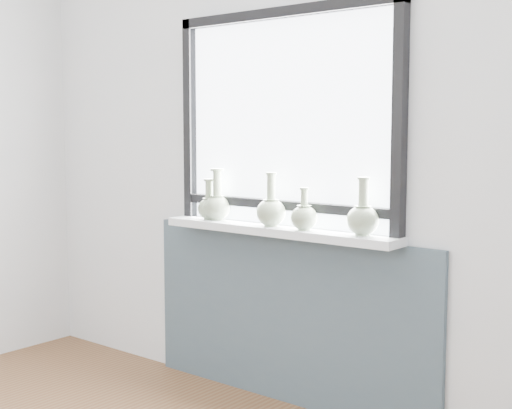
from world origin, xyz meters
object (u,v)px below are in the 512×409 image
Objects in this scene: windowsill at (277,230)px; vase_e at (363,217)px; vase_a at (209,206)px; vase_b at (217,204)px; vase_d at (304,216)px; vase_c at (271,210)px.

windowsill is 5.07× the size of vase_e.
vase_b reaches higher than vase_a.
vase_e is (0.30, 0.03, 0.02)m from vase_d.
vase_a is at bearing -179.75° from vase_e.
windowsill is at bearing -179.77° from vase_e.
vase_b reaches higher than windowsill.
vase_e is (0.92, 0.00, 0.01)m from vase_a.
vase_a reaches higher than vase_d.
vase_b reaches higher than vase_c.
windowsill is 0.49m from vase_e.
vase_c is at bearing -147.17° from windowsill.
vase_d is 0.30m from vase_e.
vase_e reaches higher than windowsill.
vase_c reaches higher than windowsill.
windowsill is 5.02× the size of vase_c.
vase_b is 1.02× the size of vase_c.
vase_c is 1.31× the size of vase_d.
vase_d is (0.57, -0.03, -0.02)m from vase_b.
vase_a is 0.92m from vase_e.
vase_e is (0.50, 0.02, 0.00)m from vase_c.
vase_e reaches higher than vase_d.
vase_e is at bearing 0.23° from windowsill.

